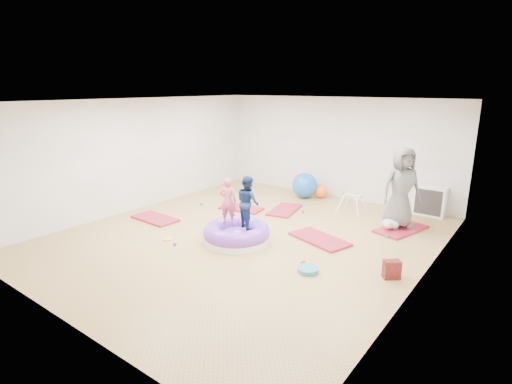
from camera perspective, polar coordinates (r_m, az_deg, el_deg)
The scene contains 19 objects.
room at distance 8.14m, azimuth -1.27°, elevation 2.97°, with size 7.01×8.01×2.81m.
gym_mat_front_left at distance 9.84m, azimuth -14.20°, elevation -3.69°, with size 1.17×0.58×0.05m, color maroon.
gym_mat_mid_left at distance 10.33m, azimuth -2.12°, elevation -2.35°, with size 1.08×0.54×0.05m, color maroon.
gym_mat_center_back at distance 10.21m, azimuth 4.10°, elevation -2.57°, with size 1.16×0.58×0.05m, color maroon.
gym_mat_right at distance 8.39m, azimuth 9.06°, elevation -6.66°, with size 1.26×0.63×0.05m, color maroon.
gym_mat_rear_right at distance 9.40m, azimuth 19.99°, elevation -5.01°, with size 1.26×0.63×0.05m, color maroon.
inflatable_cushion at distance 8.17m, azimuth -2.79°, elevation -6.04°, with size 1.36×1.36×0.43m.
child_pink at distance 8.12m, azimuth -4.04°, elevation -0.93°, with size 0.35×0.23×0.96m, color #CC5269.
child_navy at distance 7.85m, azimuth -1.17°, elevation -1.11°, with size 0.51×0.40×1.05m, color #11234F.
adult_caregiver at distance 9.23m, azimuth 20.05°, elevation 0.61°, with size 0.88×0.57×1.79m, color #575757.
infant at distance 9.22m, azimuth 18.57°, elevation -4.36°, with size 0.38×0.38×0.22m.
ball_pit_balls at distance 8.59m, azimuth 2.60°, elevation -5.90°, with size 4.84×3.45×0.07m.
exercise_ball_blue at distance 11.39m, azimuth 6.97°, elevation 0.95°, with size 0.72×0.72×0.72m, color blue.
exercise_ball_orange at distance 11.47m, azimuth 9.23°, elevation 0.14°, with size 0.40×0.40×0.40m, color orange.
infant_play_gym at distance 10.19m, azimuth 13.58°, elevation -1.24°, with size 0.63×0.60×0.48m.
cube_shelf at distance 10.66m, azimuth 23.58°, elevation -1.17°, with size 0.73×0.36×0.73m.
balance_disc at distance 7.01m, azimuth 7.43°, elevation -10.96°, with size 0.37×0.37×0.08m, color teal.
backpack at distance 7.07m, azimuth 18.82°, elevation -10.43°, with size 0.27×0.17×0.31m, color #A42623.
yellow_toy at distance 8.52m, azimuth -12.55°, elevation -6.58°, with size 0.20×0.20×0.03m, color yellow.
Camera 1 is at (4.91, -6.27, 3.09)m, focal length 28.00 mm.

